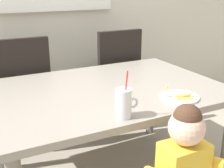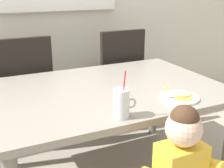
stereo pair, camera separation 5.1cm
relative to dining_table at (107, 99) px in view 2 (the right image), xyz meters
The scene contains 7 objects.
dining_table is the anchor object (origin of this frame).
dining_chair_left 0.85m from the dining_table, 118.97° to the left, with size 0.44×0.44×0.96m.
dining_chair_right 0.87m from the dining_table, 59.30° to the left, with size 0.44×0.44×0.96m.
toddler_standing 0.72m from the dining_table, 85.24° to the right, with size 0.33×0.24×0.84m.
milk_cup 0.48m from the dining_table, 104.81° to the right, with size 0.13×0.08×0.25m.
snack_plate 0.48m from the dining_table, 49.44° to the right, with size 0.23×0.23×0.01m, color white.
peeled_banana 0.49m from the dining_table, 51.01° to the right, with size 0.17×0.14×0.07m.
Camera 2 is at (-0.74, -1.65, 1.34)m, focal length 47.09 mm.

